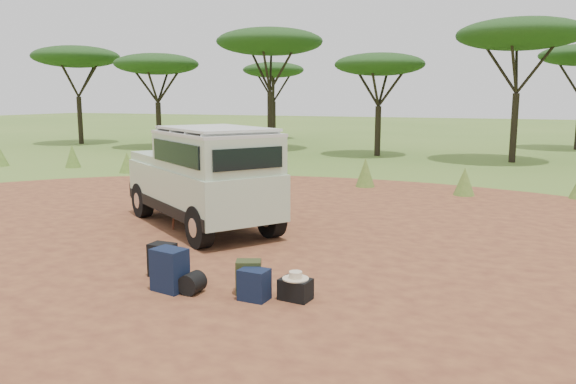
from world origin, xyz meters
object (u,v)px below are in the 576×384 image
at_px(walking_staff, 174,195).
at_px(hard_case, 296,289).
at_px(safari_vehicle, 204,179).
at_px(backpack_navy, 170,270).
at_px(backpack_olive, 249,277).
at_px(backpack_black, 163,260).
at_px(duffel_navy, 254,285).

height_order(walking_staff, hard_case, walking_staff).
xyz_separation_m(safari_vehicle, walking_staff, (-0.37, -0.56, -0.28)).
bearing_deg(walking_staff, hard_case, -86.56).
bearing_deg(safari_vehicle, hard_case, -9.26).
bearing_deg(backpack_navy, hard_case, 21.34).
bearing_deg(backpack_olive, walking_staff, 116.08).
bearing_deg(safari_vehicle, backpack_navy, -31.55).
distance_m(backpack_black, backpack_olive, 1.60).
distance_m(backpack_navy, duffel_navy, 1.29).
xyz_separation_m(backpack_navy, duffel_navy, (1.28, 0.14, -0.09)).
bearing_deg(backpack_olive, backpack_navy, 174.56).
xyz_separation_m(backpack_olive, duffel_navy, (0.19, -0.20, -0.02)).
bearing_deg(backpack_black, walking_staff, 121.51).
distance_m(backpack_olive, duffel_navy, 0.27).
height_order(walking_staff, backpack_olive, walking_staff).
relative_size(safari_vehicle, hard_case, 10.96).
xyz_separation_m(backpack_black, backpack_olive, (1.59, -0.17, -0.02)).
xyz_separation_m(backpack_navy, backpack_olive, (1.10, 0.34, -0.07)).
bearing_deg(backpack_black, safari_vehicle, 110.97).
distance_m(backpack_olive, hard_case, 0.71).
relative_size(walking_staff, duffel_navy, 3.56).
relative_size(backpack_navy, backpack_olive, 1.28).
height_order(walking_staff, duffel_navy, walking_staff).
height_order(duffel_navy, hard_case, duffel_navy).
height_order(backpack_black, backpack_olive, backpack_black).
distance_m(walking_staff, backpack_navy, 3.69).
height_order(backpack_olive, duffel_navy, backpack_olive).
bearing_deg(backpack_black, duffel_navy, -10.96).
relative_size(backpack_olive, hard_case, 1.15).
bearing_deg(hard_case, walking_staff, 150.67).
relative_size(backpack_black, backpack_navy, 0.84).
bearing_deg(safari_vehicle, backpack_olive, -16.09).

